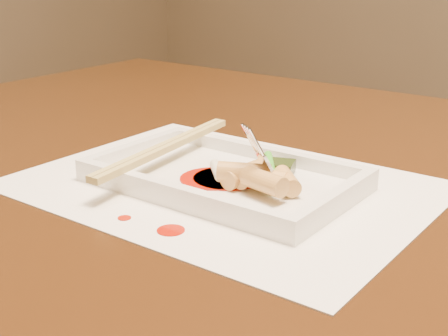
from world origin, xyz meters
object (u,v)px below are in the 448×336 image
Objects in this scene: plate_base at (224,181)px; chopstick_a at (163,146)px; placemat at (224,186)px; fork at (296,112)px; table at (314,261)px.

chopstick_a is (-0.08, 0.00, 0.02)m from plate_base.
chopstick_a reaches higher than placemat.
fork is (0.07, 0.02, 0.08)m from placemat.
plate_base is at bearing -124.98° from table.
placemat is 1.54× the size of plate_base.
plate_base is 1.86× the size of fork.
table is 10.00× the size of fork.
table is at bearing 55.02° from plate_base.
table is 0.20m from fork.
chopstick_a is (-0.14, -0.09, 0.13)m from table.
fork is (0.01, -0.07, 0.18)m from table.
placemat is 0.00m from plate_base.
table is 0.21m from chopstick_a.
chopstick_a is at bearing -148.75° from table.
table is 3.50× the size of placemat.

